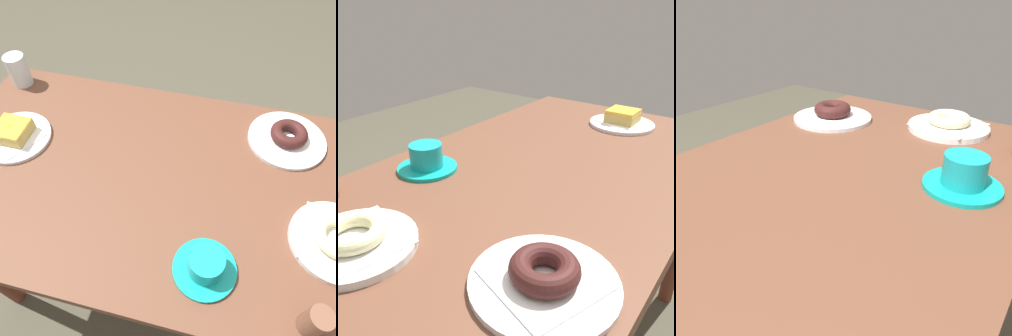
{
  "view_description": "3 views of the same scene",
  "coord_description": "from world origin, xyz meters",
  "views": [
    {
      "loc": [
        0.18,
        -0.5,
        1.5
      ],
      "look_at": [
        0.05,
        0.01,
        0.78
      ],
      "focal_mm": 34.03,
      "sensor_mm": 36.0,
      "label": 1
    },
    {
      "loc": [
        0.77,
        0.45,
        1.16
      ],
      "look_at": [
        0.11,
        -0.04,
        0.77
      ],
      "focal_mm": 39.39,
      "sensor_mm": 36.0,
      "label": 2
    },
    {
      "loc": [
        -0.39,
        -0.38,
        1.08
      ],
      "look_at": [
        0.07,
        -0.03,
        0.78
      ],
      "focal_mm": 35.53,
      "sensor_mm": 36.0,
      "label": 3
    }
  ],
  "objects": [
    {
      "name": "table",
      "position": [
        0.0,
        0.0,
        0.66
      ],
      "size": [
        1.29,
        0.75,
        0.75
      ],
      "color": "brown",
      "rests_on": "ground_plane"
    },
    {
      "name": "plate_sugar_ring",
      "position": [
        0.5,
        -0.09,
        0.75
      ],
      "size": [
        0.22,
        0.22,
        0.02
      ],
      "primitive_type": "cylinder",
      "color": "white",
      "rests_on": "table"
    },
    {
      "name": "napkin_sugar_ring",
      "position": [
        0.5,
        -0.09,
        0.76
      ],
      "size": [
        0.19,
        0.19,
        0.0
      ],
      "primitive_type": "cube",
      "rotation": [
        0.0,
        0.0,
        -0.18
      ],
      "color": "white",
      "rests_on": "plate_sugar_ring"
    },
    {
      "name": "donut_sugar_ring",
      "position": [
        0.5,
        -0.09,
        0.78
      ],
      "size": [
        0.12,
        0.12,
        0.03
      ],
      "primitive_type": "torus",
      "color": "beige",
      "rests_on": "napkin_sugar_ring"
    },
    {
      "name": "plate_chocolate_ring",
      "position": [
        0.38,
        0.23,
        0.75
      ],
      "size": [
        0.24,
        0.24,
        0.01
      ],
      "primitive_type": "cylinder",
      "color": "silver",
      "rests_on": "table"
    },
    {
      "name": "napkin_chocolate_ring",
      "position": [
        0.38,
        0.23,
        0.76
      ],
      "size": [
        0.2,
        0.2,
        0.0
      ],
      "primitive_type": "cube",
      "rotation": [
        0.0,
        0.0,
        -0.32
      ],
      "color": "white",
      "rests_on": "plate_chocolate_ring"
    },
    {
      "name": "donut_chocolate_ring",
      "position": [
        0.38,
        0.23,
        0.78
      ],
      "size": [
        0.11,
        0.11,
        0.04
      ],
      "primitive_type": "torus",
      "color": "#3C1918",
      "rests_on": "napkin_chocolate_ring"
    },
    {
      "name": "coffee_cup",
      "position": [
        0.2,
        -0.23,
        0.77
      ],
      "size": [
        0.15,
        0.15,
        0.07
      ],
      "color": "#11A199",
      "rests_on": "table"
    }
  ]
}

